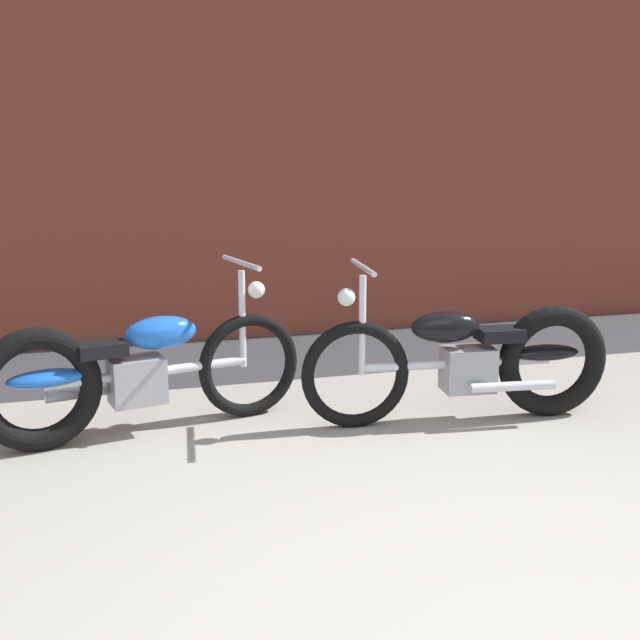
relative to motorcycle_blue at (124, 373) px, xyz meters
The scene contains 4 objects.
sidewalk_slab 1.65m from the motorcycle_blue, 33.40° to the right, with size 36.00×3.50×0.01m, color #9E998E.
brick_building_wall 3.47m from the motorcycle_blue, 62.52° to the left, with size 36.00×0.50×4.63m, color brown.
motorcycle_blue is the anchor object (origin of this frame).
motorcycle_black 2.21m from the motorcycle_blue, ahead, with size 2.01×0.59×1.03m.
Camera 1 is at (-1.45, -2.07, 1.72)m, focal length 44.60 mm.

